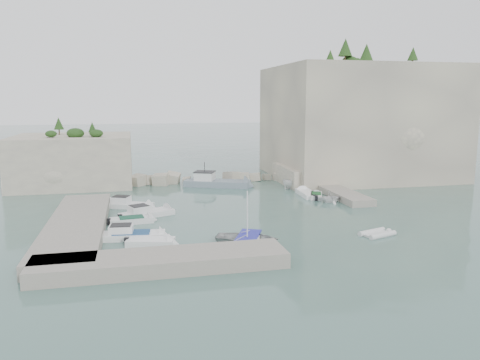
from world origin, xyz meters
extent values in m
plane|color=#496E65|center=(0.00, 0.00, 0.00)|extent=(400.00, 400.00, 0.00)
cube|color=beige|center=(23.00, 23.00, 8.50)|extent=(26.00, 22.00, 17.00)
cube|color=beige|center=(13.00, 18.00, 1.25)|extent=(8.00, 10.00, 2.50)
cube|color=beige|center=(-20.00, 25.00, 3.50)|extent=(16.00, 14.00, 7.00)
cube|color=#9E9689|center=(-17.00, -1.00, 0.55)|extent=(5.00, 24.00, 1.10)
cube|color=#9E9689|center=(-10.00, -12.50, 0.55)|extent=(18.00, 4.00, 1.10)
cube|color=#9E9689|center=(13.50, 10.00, 0.40)|extent=(3.00, 16.00, 0.80)
cube|color=beige|center=(-1.00, 22.00, 0.70)|extent=(28.00, 3.00, 1.40)
imported|color=silver|center=(-2.57, -7.88, 0.00)|extent=(6.41, 5.64, 1.10)
imported|color=white|center=(10.82, 5.38, 0.00)|extent=(2.94, 2.57, 1.49)
imported|color=white|center=(10.06, 14.61, 0.00)|extent=(4.45, 1.88, 1.69)
cylinder|color=white|center=(-2.57, -7.88, 2.65)|extent=(0.10, 0.10, 4.20)
cone|color=#1E4219|center=(18.00, 18.00, 19.27)|extent=(1.96, 1.96, 2.45)
cone|color=#1E4219|center=(26.00, 27.00, 19.60)|extent=(2.24, 2.24, 2.80)
cone|color=#1E4219|center=(30.00, 20.00, 18.82)|extent=(1.57, 1.57, 1.96)
cone|color=#1E4219|center=(21.00, 30.00, 19.08)|extent=(1.79, 1.79, 2.24)
cone|color=#1E4219|center=(-22.00, 27.00, 8.62)|extent=(1.40, 1.40, 1.75)
cone|color=#1E4219|center=(-17.00, 22.00, 8.30)|extent=(1.12, 1.12, 1.40)
camera|label=1|loc=(-11.72, -44.87, 11.97)|focal=35.00mm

